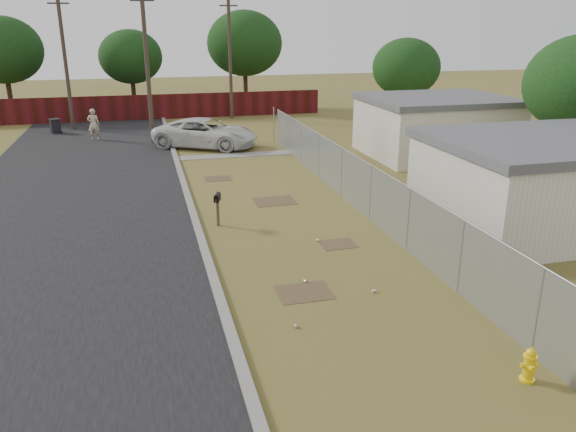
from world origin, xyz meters
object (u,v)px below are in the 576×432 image
object	(u,v)px
pedestrian	(94,124)
trash_bin	(55,126)
mailbox	(217,200)
pickup_truck	(206,133)
fire_hydrant	(529,365)

from	to	relation	value
pedestrian	trash_bin	xyz separation A→B (m)	(-2.58, 2.89, -0.46)
mailbox	pickup_truck	xyz separation A→B (m)	(1.16, 13.33, -0.11)
pedestrian	trash_bin	size ratio (longest dim) A/B	2.02
fire_hydrant	trash_bin	bearing A→B (deg)	112.01
pedestrian	mailbox	bearing A→B (deg)	109.17
pickup_truck	fire_hydrant	bearing A→B (deg)	-142.19
mailbox	pickup_truck	size ratio (longest dim) A/B	0.20
trash_bin	mailbox	bearing A→B (deg)	-69.00
fire_hydrant	mailbox	xyz separation A→B (m)	(-4.65, 10.51, 0.58)
mailbox	trash_bin	distance (m)	21.50
pickup_truck	pedestrian	xyz separation A→B (m)	(-6.29, 3.85, 0.13)
pickup_truck	trash_bin	size ratio (longest dim) A/B	6.25
mailbox	pedestrian	xyz separation A→B (m)	(-5.12, 17.18, 0.02)
trash_bin	pedestrian	bearing A→B (deg)	-48.28
mailbox	pickup_truck	distance (m)	13.38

